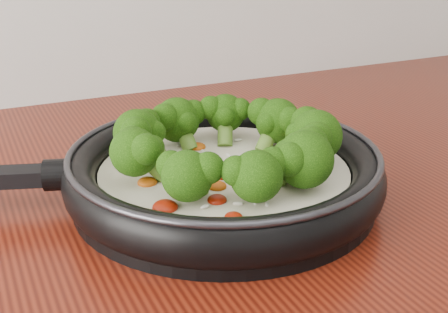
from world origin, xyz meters
name	(u,v)px	position (x,y,z in m)	size (l,w,h in m)	color
skillet	(223,167)	(-0.15, 1.03, 0.94)	(0.58, 0.44, 0.10)	black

